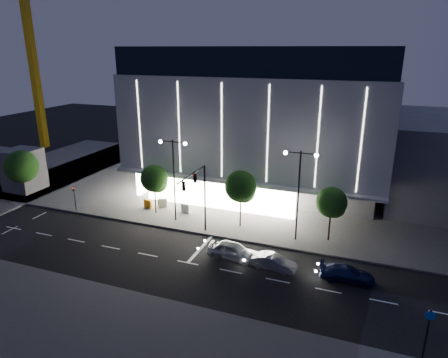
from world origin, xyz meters
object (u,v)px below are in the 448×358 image
Objects in this scene: ped_signal_far at (74,196)px; car_third at (347,273)px; car_lead at (233,251)px; tree_mid at (241,188)px; tree_left at (154,180)px; cycle_sign_pole at (427,335)px; street_lamp_west at (174,169)px; barrier_d at (185,208)px; barrier_b at (162,203)px; traffic_mast at (199,190)px; street_lamp_east at (299,183)px; tower_crane at (33,32)px; tree_right at (332,204)px; car_second at (274,262)px; barrier_a at (148,204)px.

ped_signal_far reaches higher than car_third.
tree_mid is at bearing 16.48° from car_lead.
car_lead is (11.43, -6.47, -3.25)m from tree_left.
street_lamp_west is at bearing 149.57° from cycle_sign_pole.
ped_signal_far is 2.73× the size of barrier_d.
street_lamp_west reaches higher than cycle_sign_pole.
barrier_b is (-26.19, 16.37, -1.64)m from cycle_sign_pole.
traffic_mast reaches higher than barrier_b.
tower_crane reaches higher than street_lamp_east.
tree_left is (-15.97, 1.02, -1.92)m from street_lamp_east.
barrier_d is (3.27, -0.59, 0.00)m from barrier_b.
street_lamp_west is at bearing 70.04° from car_third.
car_third is 19.70m from barrier_d.
barrier_d is (12.08, 3.77, -1.24)m from ped_signal_far.
barrier_d is (-22.92, 15.78, -1.64)m from cycle_sign_pole.
street_lamp_east is 16.12m from tree_left.
tree_left reaches higher than tree_right.
barrier_a is at bearing 70.07° from car_second.
tree_right reaches higher than ped_signal_far.
street_lamp_east is (9.00, 2.66, 0.93)m from traffic_mast.
tower_crane reaches higher than tree_right.
car_lead is (8.45, -5.45, -5.17)m from street_lamp_west.
tree_mid is at bearing 180.00° from tree_right.
traffic_mast reaches higher than tree_left.
tree_left is 1.49× the size of car_second.
car_second is at bearing -118.80° from tree_right.
tower_crane is 47.20m from barrier_d.
car_lead is (-7.57, -6.47, -3.10)m from tree_right.
car_lead is (20.45, -3.95, -1.10)m from ped_signal_far.
ped_signal_far is at bearing -139.17° from barrier_a.
barrier_d is (-12.92, 2.27, -5.31)m from street_lamp_east.
traffic_mast is 10.72m from barrier_a.
street_lamp_east is 1.63× the size of tree_right.
barrier_a is (-22.81, 7.46, 0.03)m from car_third.
barrier_b is at bearing 169.98° from street_lamp_east.
traffic_mast is 22.05m from cycle_sign_pole.
traffic_mast is 6.43× the size of barrier_a.
ped_signal_far is 0.65× the size of car_lead.
tree_right is at bearing -21.25° from tower_crane.
tree_right is (-6.97, 14.53, 1.60)m from cycle_sign_pole.
tree_right is at bearing -23.84° from car_second.
street_lamp_east is 1.46× the size of tree_mid.
tower_crane is 57.38m from car_lead.
traffic_mast reaches higher than ped_signal_far.
street_lamp_west is 11.31m from car_lead.
tree_left is at bearing 180.00° from tree_right.
tree_left is 3.88m from barrier_a.
tree_right reaches higher than car_lead.
traffic_mast is 1.65× the size of car_third.
ped_signal_far is 37.00m from cycle_sign_pole.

